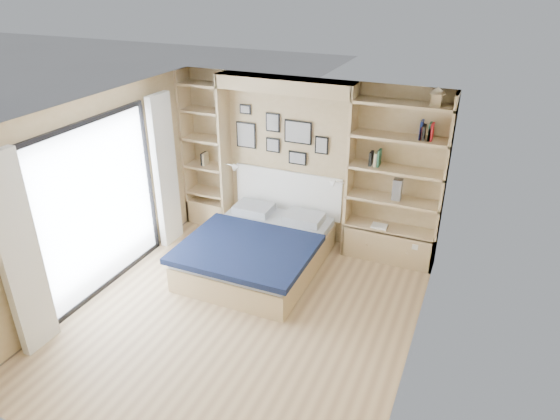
% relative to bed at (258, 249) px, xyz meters
% --- Properties ---
extents(ground, '(4.50, 4.50, 0.00)m').
position_rel_bed_xyz_m(ground, '(0.30, -1.14, -0.28)').
color(ground, tan).
rests_on(ground, ground).
extents(room_shell, '(4.50, 4.50, 4.50)m').
position_rel_bed_xyz_m(room_shell, '(-0.08, 0.38, 0.80)').
color(room_shell, tan).
rests_on(room_shell, ground).
extents(bed, '(1.74, 2.18, 1.07)m').
position_rel_bed_xyz_m(bed, '(0.00, 0.00, 0.00)').
color(bed, '#D2BB85').
rests_on(bed, ground).
extents(photo_gallery, '(1.48, 0.02, 0.82)m').
position_rel_bed_xyz_m(photo_gallery, '(-0.15, 1.08, 1.33)').
color(photo_gallery, black).
rests_on(photo_gallery, ground).
extents(reading_lamps, '(1.92, 0.12, 0.15)m').
position_rel_bed_xyz_m(reading_lamps, '(0.00, 0.86, 0.82)').
color(reading_lamps, silver).
rests_on(reading_lamps, ground).
extents(shelf_decor, '(3.54, 0.23, 2.03)m').
position_rel_bed_xyz_m(shelf_decor, '(1.44, 0.93, 1.43)').
color(shelf_decor, black).
rests_on(shelf_decor, ground).
extents(deck, '(3.20, 4.00, 0.05)m').
position_rel_bed_xyz_m(deck, '(-3.30, -1.14, -0.28)').
color(deck, '#685A4D').
rests_on(deck, ground).
extents(deck_chair, '(0.70, 0.93, 0.83)m').
position_rel_bed_xyz_m(deck_chair, '(-2.98, -0.32, 0.12)').
color(deck_chair, tan).
rests_on(deck_chair, ground).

